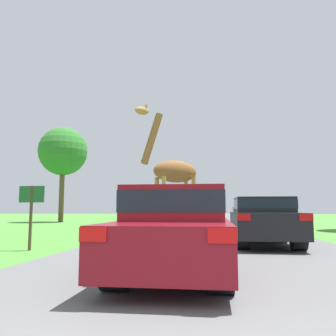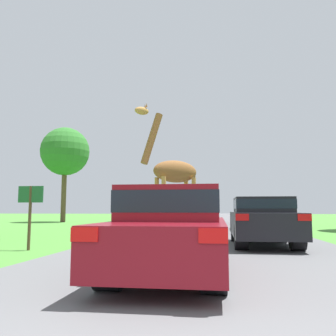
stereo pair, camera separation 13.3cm
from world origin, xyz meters
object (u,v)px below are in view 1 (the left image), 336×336
at_px(car_queue_right, 252,216).
at_px(car_rear_follower, 244,215).
at_px(car_queue_left, 182,214).
at_px(car_verge_right, 165,215).
at_px(car_far_ahead, 263,220).
at_px(sign_post, 31,205).
at_px(giraffe_near_road, 172,174).
at_px(tree_centre_back, 63,152).
at_px(car_lead_maroon, 177,228).

relative_size(car_queue_right, car_rear_follower, 1.14).
height_order(car_queue_left, car_verge_right, car_verge_right).
bearing_deg(car_far_ahead, car_queue_right, 86.66).
bearing_deg(car_rear_follower, car_far_ahead, -92.67).
xyz_separation_m(car_queue_right, sign_post, (-6.71, -9.47, 0.46)).
xyz_separation_m(giraffe_near_road, car_queue_right, (3.47, 4.92, -1.71)).
distance_m(giraffe_near_road, tree_centre_back, 19.01).
relative_size(car_lead_maroon, tree_centre_back, 0.55).
bearing_deg(car_queue_right, car_queue_left, 116.68).
height_order(car_lead_maroon, tree_centre_back, tree_centre_back).
bearing_deg(sign_post, car_far_ahead, 18.43).
distance_m(car_queue_left, car_far_ahead, 16.48).
height_order(giraffe_near_road, sign_post, giraffe_near_road).
distance_m(car_far_ahead, sign_post, 6.63).
relative_size(giraffe_near_road, sign_post, 2.98).
bearing_deg(car_verge_right, car_queue_right, -30.61).
xyz_separation_m(car_queue_right, car_verge_right, (-4.86, 2.88, 0.02)).
distance_m(car_queue_right, sign_post, 11.61).
distance_m(tree_centre_back, sign_post, 21.61).
bearing_deg(car_verge_right, car_rear_follower, 48.63).
bearing_deg(tree_centre_back, car_lead_maroon, -61.64).
bearing_deg(car_verge_right, sign_post, -98.49).
relative_size(car_lead_maroon, sign_post, 2.61).
relative_size(car_queue_left, sign_post, 2.43).
height_order(car_queue_right, tree_centre_back, tree_centre_back).
relative_size(giraffe_near_road, car_queue_left, 1.23).
relative_size(car_queue_left, car_far_ahead, 0.99).
xyz_separation_m(car_lead_maroon, car_queue_left, (-1.83, 21.00, -0.01)).
distance_m(car_lead_maroon, car_verge_right, 15.43).
height_order(car_lead_maroon, car_rear_follower, car_lead_maroon).
xyz_separation_m(car_far_ahead, car_rear_follower, (0.75, 16.15, -0.10)).
distance_m(car_queue_left, sign_post, 18.26).
bearing_deg(car_far_ahead, car_lead_maroon, -112.60).
relative_size(car_queue_left, car_rear_follower, 1.00).
distance_m(car_lead_maroon, sign_post, 5.12).
height_order(car_lead_maroon, car_queue_left, car_lead_maroon).
distance_m(car_lead_maroon, tree_centre_back, 26.02).
xyz_separation_m(car_verge_right, tree_centre_back, (-9.75, 7.19, 5.19)).
relative_size(car_queue_left, tree_centre_back, 0.51).
relative_size(car_verge_right, car_rear_follower, 1.05).
relative_size(car_queue_right, car_far_ahead, 1.14).
xyz_separation_m(car_lead_maroon, car_rear_follower, (2.83, 21.14, -0.09)).
bearing_deg(car_verge_right, car_far_ahead, -66.63).
bearing_deg(car_queue_right, car_verge_right, 149.39).
bearing_deg(car_far_ahead, giraffe_near_road, 141.01).
xyz_separation_m(car_rear_follower, tree_centre_back, (-14.94, 1.30, 5.27)).
bearing_deg(car_queue_right, car_rear_follower, 87.89).
xyz_separation_m(car_lead_maroon, tree_centre_back, (-12.11, 22.44, 5.18)).
height_order(car_queue_right, car_far_ahead, car_far_ahead).
relative_size(giraffe_near_road, car_queue_right, 1.07).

